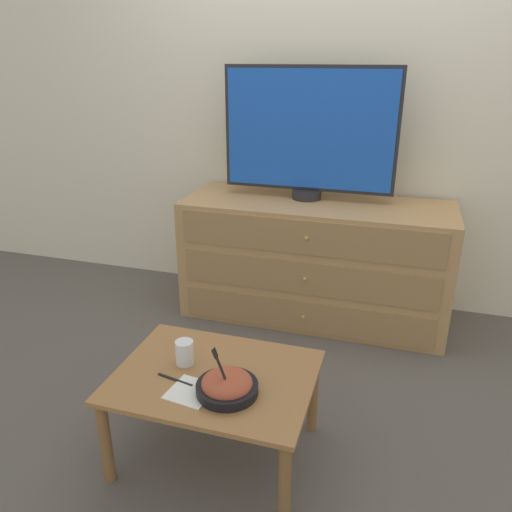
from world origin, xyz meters
TOP-DOWN VIEW (x-y plane):
  - ground_plane at (0.00, 0.00)m, footprint 12.00×12.00m
  - wall_back at (0.00, 0.03)m, footprint 12.00×0.05m
  - dresser at (0.01, -0.31)m, footprint 1.58×0.58m
  - tv at (-0.06, -0.24)m, footprint 1.01×0.17m
  - coffee_table at (-0.13, -1.61)m, footprint 0.77×0.58m
  - takeout_bowl at (-0.05, -1.70)m, footprint 0.23×0.23m
  - drink_cup at (-0.27, -1.58)m, footprint 0.07×0.07m
  - napkin at (-0.18, -1.74)m, footprint 0.18×0.18m
  - knife at (-0.26, -1.69)m, footprint 0.16×0.04m

SIDE VIEW (x-z plane):
  - ground_plane at x=0.00m, z-range 0.00..0.00m
  - coffee_table at x=-0.13m, z-range 0.14..0.52m
  - dresser at x=0.01m, z-range 0.00..0.73m
  - napkin at x=-0.18m, z-range 0.38..0.39m
  - knife at x=-0.26m, z-range 0.38..0.39m
  - takeout_bowl at x=-0.05m, z-range 0.32..0.52m
  - drink_cup at x=-0.27m, z-range 0.38..0.48m
  - tv at x=-0.06m, z-range 0.74..1.50m
  - wall_back at x=0.00m, z-range 0.00..2.60m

